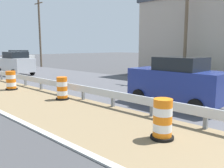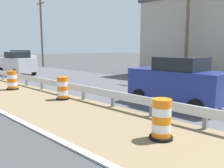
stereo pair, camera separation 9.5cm
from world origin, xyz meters
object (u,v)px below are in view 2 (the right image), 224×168
at_px(utility_pole_near, 188,16).
at_px(traffic_barrel_nearest, 161,121).
at_px(car_lead_far_lane, 177,82).
at_px(car_trailing_far_lane, 17,63).
at_px(traffic_barrel_mid, 12,81).
at_px(utility_pole_mid, 42,32).
at_px(car_trailing_near_lane, 21,59).
at_px(traffic_barrel_close, 63,89).

bearing_deg(utility_pole_near, traffic_barrel_nearest, -155.27).
bearing_deg(car_lead_far_lane, car_trailing_far_lane, 1.38).
distance_m(traffic_barrel_mid, car_trailing_far_lane, 8.47).
relative_size(utility_pole_near, utility_pole_mid, 1.07).
bearing_deg(traffic_barrel_nearest, car_trailing_near_lane, 73.73).
distance_m(traffic_barrel_nearest, utility_pole_mid, 26.75).
xyz_separation_m(car_trailing_near_lane, car_lead_far_lane, (-3.25, -22.45, -0.03)).
distance_m(traffic_barrel_close, car_lead_far_lane, 5.42).
bearing_deg(car_trailing_far_lane, utility_pole_near, -156.45).
bearing_deg(car_lead_far_lane, utility_pole_mid, -13.30).
bearing_deg(traffic_barrel_nearest, utility_pole_near, 24.73).
distance_m(traffic_barrel_mid, utility_pole_mid, 17.29).
bearing_deg(car_lead_far_lane, traffic_barrel_mid, 23.00).
bearing_deg(traffic_barrel_nearest, traffic_barrel_close, 81.51).
xyz_separation_m(traffic_barrel_mid, car_trailing_far_lane, (3.67, 7.61, 0.54)).
distance_m(traffic_barrel_mid, utility_pole_near, 12.46).
height_order(car_lead_far_lane, utility_pole_mid, utility_pole_mid).
height_order(traffic_barrel_mid, car_trailing_far_lane, car_trailing_far_lane).
relative_size(traffic_barrel_nearest, traffic_barrel_mid, 1.01).
relative_size(car_lead_far_lane, utility_pole_mid, 0.51).
xyz_separation_m(traffic_barrel_nearest, utility_pole_mid, (10.07, 24.49, 3.85)).
bearing_deg(utility_pole_near, car_trailing_far_lane, 115.70).
bearing_deg(traffic_barrel_nearest, utility_pole_mid, 67.64).
bearing_deg(car_trailing_far_lane, car_lead_far_lane, 177.12).
bearing_deg(traffic_barrel_close, utility_pole_mid, 63.38).
height_order(traffic_barrel_close, traffic_barrel_mid, traffic_barrel_mid).
relative_size(traffic_barrel_close, utility_pole_mid, 0.13).
distance_m(utility_pole_near, utility_pole_mid, 19.66).
distance_m(traffic_barrel_mid, car_lead_far_lane, 9.70).
xyz_separation_m(car_lead_far_lane, utility_pole_near, (6.71, 3.15, 3.61)).
xyz_separation_m(traffic_barrel_mid, utility_pole_mid, (9.73, 13.76, 3.86)).
bearing_deg(utility_pole_mid, car_trailing_near_lane, -173.39).
distance_m(traffic_barrel_nearest, car_trailing_far_lane, 18.78).
bearing_deg(car_trailing_far_lane, traffic_barrel_mid, 152.14).
bearing_deg(utility_pole_near, utility_pole_mid, 91.25).
relative_size(traffic_barrel_nearest, utility_pole_near, 0.13).
xyz_separation_m(traffic_barrel_nearest, car_trailing_near_lane, (7.04, 24.13, 0.57)).
relative_size(car_trailing_far_lane, utility_pole_mid, 0.51).
distance_m(traffic_barrel_close, car_trailing_near_lane, 18.90).
bearing_deg(car_trailing_near_lane, car_lead_far_lane, -9.01).
distance_m(car_trailing_near_lane, car_trailing_far_lane, 6.54).
height_order(traffic_barrel_nearest, car_lead_far_lane, car_lead_far_lane).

